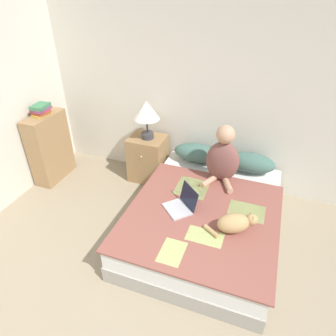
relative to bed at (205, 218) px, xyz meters
name	(u,v)px	position (x,y,z in m)	size (l,w,h in m)	color
wall_back	(230,93)	(-0.04, 1.06, 1.07)	(5.84, 0.05, 2.55)	beige
bed	(205,218)	(0.00, 0.00, 0.00)	(1.53, 1.98, 0.41)	#9E998E
pillow_near	(197,153)	(-0.33, 0.82, 0.32)	(0.62, 0.30, 0.24)	#42665B
pillow_far	(250,162)	(0.33, 0.82, 0.32)	(0.62, 0.30, 0.24)	#42665B
person_sitting	(223,158)	(0.04, 0.51, 0.51)	(0.39, 0.38, 0.70)	brown
cat_tabby	(235,223)	(0.34, -0.30, 0.30)	(0.48, 0.32, 0.19)	tan
laptop_open	(181,205)	(-0.23, -0.16, 0.26)	(0.40, 0.40, 0.24)	#B7B7BC
nightstand	(148,158)	(-1.03, 0.79, 0.12)	(0.48, 0.43, 0.64)	#937047
table_lamp	(147,112)	(-1.02, 0.78, 0.81)	(0.33, 0.33, 0.51)	#38383D
bookshelf	(50,148)	(-2.30, 0.35, 0.27)	(0.26, 0.60, 0.95)	#99754C
book_stack_top	(41,110)	(-2.30, 0.35, 0.82)	(0.20, 0.24, 0.14)	gold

